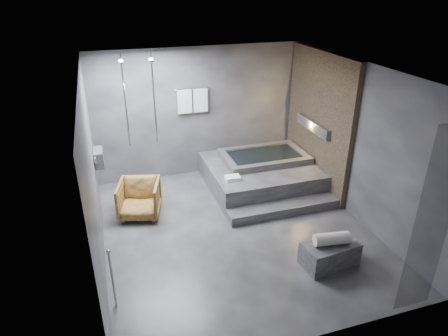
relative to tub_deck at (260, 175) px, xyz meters
name	(u,v)px	position (x,y,z in m)	size (l,w,h in m)	color
room	(255,131)	(-0.65, -1.21, 1.48)	(5.00, 5.04, 2.82)	#28282B
tub_deck	(260,175)	(0.00, 0.00, 0.00)	(2.20, 2.00, 0.50)	#2D2D2F
tub_step	(284,209)	(0.00, -1.18, -0.16)	(2.20, 0.36, 0.18)	#2D2D2F
concrete_bench	(329,254)	(0.02, -2.76, -0.06)	(0.85, 0.47, 0.38)	#2E2E30
driftwood_chair	(139,199)	(-2.60, -0.43, 0.09)	(0.73, 0.75, 0.68)	#4C3213
rolled_towel	(332,239)	(0.02, -2.77, 0.23)	(0.19, 0.19, 0.54)	silver
deck_towel	(233,178)	(-0.80, -0.51, 0.29)	(0.29, 0.21, 0.08)	white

